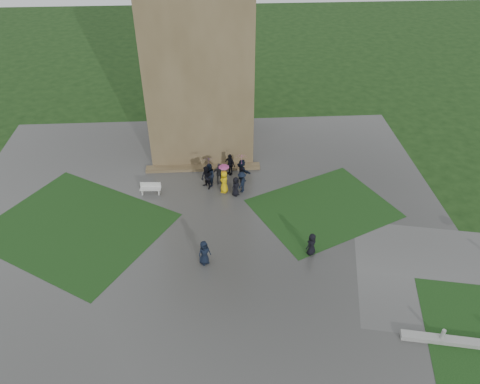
{
  "coord_description": "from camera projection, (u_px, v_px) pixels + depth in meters",
  "views": [
    {
      "loc": [
        1.08,
        -20.55,
        20.45
      ],
      "look_at": [
        2.64,
        5.7,
        1.2
      ],
      "focal_mm": 35.0,
      "sensor_mm": 36.0,
      "label": 1
    }
  ],
  "objects": [
    {
      "name": "pedestrian_near",
      "position": [
        312.0,
        244.0,
        28.85
      ],
      "size": [
        0.92,
        0.87,
        1.56
      ],
      "primitive_type": "imported",
      "rotation": [
        0.0,
        0.0,
        3.77
      ],
      "color": "black",
      "rests_on": "plaza"
    },
    {
      "name": "pedestrian_mid",
      "position": [
        204.0,
        253.0,
        28.15
      ],
      "size": [
        1.0,
        0.93,
        1.7
      ],
      "primitive_type": "imported",
      "rotation": [
        0.0,
        0.0,
        0.59
      ],
      "color": "black",
      "rests_on": "plaza"
    },
    {
      "name": "lawn_inset_right",
      "position": [
        323.0,
        208.0,
        33.0
      ],
      "size": [
        11.12,
        10.15,
        0.01
      ],
      "primitive_type": "cube",
      "rotation": [
        0.0,
        0.0,
        0.44
      ],
      "color": "#143211",
      "rests_on": "plaza"
    },
    {
      "name": "ground",
      "position": [
        203.0,
        264.0,
        28.58
      ],
      "size": [
        120.0,
        120.0,
        0.0
      ],
      "primitive_type": "plane",
      "color": "black"
    },
    {
      "name": "visitor_cluster",
      "position": [
        226.0,
        173.0,
        34.64
      ],
      "size": [
        3.85,
        3.82,
        2.53
      ],
      "color": "black",
      "rests_on": "plaza"
    },
    {
      "name": "lawn_inset_left",
      "position": [
        76.0,
        227.0,
        31.38
      ],
      "size": [
        14.1,
        13.46,
        0.01
      ],
      "primitive_type": "cube",
      "rotation": [
        0.0,
        0.0,
        -0.56
      ],
      "color": "#143211",
      "rests_on": "plaza"
    },
    {
      "name": "bench",
      "position": [
        151.0,
        188.0,
        34.2
      ],
      "size": [
        1.53,
        0.56,
        0.87
      ],
      "rotation": [
        0.0,
        0.0,
        -0.06
      ],
      "color": "beige",
      "rests_on": "plaza"
    },
    {
      "name": "plaza",
      "position": [
        203.0,
        242.0,
        30.19
      ],
      "size": [
        34.0,
        34.0,
        0.02
      ],
      "primitive_type": "cube",
      "color": "#383735",
      "rests_on": "ground"
    },
    {
      "name": "tower_plinth",
      "position": [
        203.0,
        168.0,
        37.04
      ],
      "size": [
        9.0,
        0.8,
        0.22
      ],
      "primitive_type": "cube",
      "color": "brown",
      "rests_on": "plaza"
    },
    {
      "name": "tower",
      "position": [
        198.0,
        38.0,
        35.34
      ],
      "size": [
        8.0,
        8.0,
        18.0
      ],
      "primitive_type": "cube",
      "color": "brown",
      "rests_on": "ground"
    }
  ]
}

